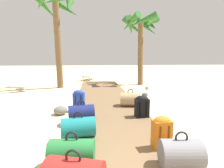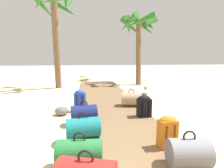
{
  "view_description": "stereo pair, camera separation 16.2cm",
  "coord_description": "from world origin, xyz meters",
  "views": [
    {
      "loc": [
        -0.43,
        -0.62,
        1.45
      ],
      "look_at": [
        0.26,
        5.49,
        0.55
      ],
      "focal_mm": 28.91,
      "sensor_mm": 36.0,
      "label": 1
    },
    {
      "loc": [
        -0.59,
        -0.6,
        1.45
      ],
      "look_at": [
        0.26,
        5.49,
        0.55
      ],
      "focal_mm": 28.91,
      "sensor_mm": 36.0,
      "label": 2
    }
  ],
  "objects": [
    {
      "name": "duffel_bag_teal",
      "position": [
        -0.68,
        2.41,
        0.25
      ],
      "size": [
        0.61,
        0.41,
        0.46
      ],
      "color": "#197A7F",
      "rests_on": "boardwalk"
    },
    {
      "name": "lounge_chair",
      "position": [
        -0.61,
        11.15,
        0.33
      ],
      "size": [
        1.08,
        1.66,
        0.78
      ],
      "color": "white",
      "rests_on": "ground"
    },
    {
      "name": "duffel_bag_green",
      "position": [
        -0.7,
        1.63,
        0.24
      ],
      "size": [
        0.62,
        0.37,
        0.43
      ],
      "color": "#237538",
      "rests_on": "boardwalk"
    },
    {
      "name": "duffel_bag_tan",
      "position": [
        0.65,
        4.32,
        0.27
      ],
      "size": [
        0.62,
        0.47,
        0.49
      ],
      "color": "tan",
      "rests_on": "boardwalk"
    },
    {
      "name": "rock_right_mid",
      "position": [
        2.1,
        7.35,
        0.07
      ],
      "size": [
        0.25,
        0.27,
        0.14
      ],
      "primitive_type": "ellipsoid",
      "rotation": [
        0.0,
        0.0,
        1.05
      ],
      "color": "gray",
      "rests_on": "ground"
    },
    {
      "name": "palm_tree_far_right",
      "position": [
        2.15,
        8.92,
        2.89
      ],
      "size": [
        2.15,
        2.15,
        3.72
      ],
      "color": "brown",
      "rests_on": "ground"
    },
    {
      "name": "duffel_bag_navy",
      "position": [
        -0.67,
        3.26,
        0.25
      ],
      "size": [
        0.59,
        0.42,
        0.45
      ],
      "color": "navy",
      "rests_on": "boardwalk"
    },
    {
      "name": "backpack_blue",
      "position": [
        -0.79,
        4.22,
        0.35
      ],
      "size": [
        0.32,
        0.25,
        0.51
      ],
      "color": "#2847B7",
      "rests_on": "boardwalk"
    },
    {
      "name": "boardwalk",
      "position": [
        0.0,
        4.99,
        0.04
      ],
      "size": [
        1.83,
        9.98,
        0.08
      ],
      "primitive_type": "cube",
      "color": "brown",
      "rests_on": "ground"
    },
    {
      "name": "backpack_black",
      "position": [
        0.72,
        3.35,
        0.34
      ],
      "size": [
        0.31,
        0.24,
        0.5
      ],
      "color": "black",
      "rests_on": "boardwalk"
    },
    {
      "name": "backpack_orange",
      "position": [
        0.62,
        1.89,
        0.34
      ],
      "size": [
        0.29,
        0.23,
        0.5
      ],
      "color": "orange",
      "rests_on": "boardwalk"
    },
    {
      "name": "duffel_bag_grey",
      "position": [
        0.65,
        1.37,
        0.26
      ],
      "size": [
        0.54,
        0.42,
        0.48
      ],
      "color": "slate",
      "rests_on": "boardwalk"
    },
    {
      "name": "ground_plane",
      "position": [
        0.0,
        3.99,
        0.0
      ],
      "size": [
        60.0,
        60.0,
        0.0
      ],
      "primitive_type": "plane",
      "color": "beige"
    },
    {
      "name": "palm_tree_far_left",
      "position": [
        -1.94,
        8.12,
        3.33
      ],
      "size": [
        2.21,
        2.39,
        4.37
      ],
      "color": "brown",
      "rests_on": "ground"
    },
    {
      "name": "rock_left_mid",
      "position": [
        -1.25,
        3.98,
        0.11
      ],
      "size": [
        0.41,
        0.4,
        0.22
      ],
      "primitive_type": "ellipsoid",
      "rotation": [
        0.0,
        0.0,
        0.24
      ],
      "color": "slate",
      "rests_on": "ground"
    },
    {
      "name": "rock_right_near",
      "position": [
        1.53,
        5.8,
        0.08
      ],
      "size": [
        0.26,
        0.23,
        0.16
      ],
      "primitive_type": "ellipsoid",
      "rotation": [
        0.0,
        0.0,
        2.81
      ],
      "color": "#5B5651",
      "rests_on": "ground"
    }
  ]
}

